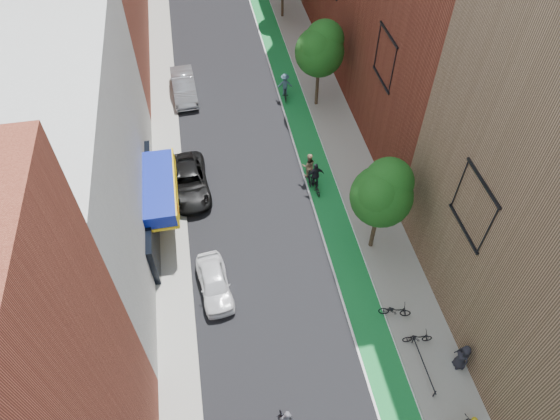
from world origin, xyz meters
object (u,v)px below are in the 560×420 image
parked_car_white (214,283)px  parked_car_silver (184,86)px  cyclist_lane_mid (316,180)px  cyclist_lane_far (285,87)px  parked_car_black (189,182)px  cyclist_lane_near (309,170)px  pedestrian (463,357)px

parked_car_white → parked_car_silver: parked_car_silver is taller
parked_car_white → cyclist_lane_mid: 9.71m
parked_car_silver → cyclist_lane_far: 7.93m
parked_car_white → cyclist_lane_mid: cyclist_lane_mid is taller
cyclist_lane_far → parked_car_white: bearing=72.5°
parked_car_white → parked_car_black: size_ratio=0.76×
cyclist_lane_near → cyclist_lane_mid: bearing=107.6°
pedestrian → parked_car_white: bearing=-124.5°
parked_car_silver → cyclist_lane_mid: 14.28m
parked_car_black → cyclist_lane_mid: size_ratio=2.41×
parked_car_black → cyclist_lane_near: bearing=-6.7°
parked_car_silver → cyclist_lane_near: cyclist_lane_near is taller
parked_car_silver → cyclist_lane_far: cyclist_lane_far is taller
parked_car_black → cyclist_lane_near: size_ratio=2.43×
cyclist_lane_mid → cyclist_lane_far: (-0.04, 10.19, 0.09)m
cyclist_lane_near → cyclist_lane_far: 9.22m
cyclist_lane_near → cyclist_lane_mid: (0.25, -0.96, -0.04)m
parked_car_white → pedestrian: (11.36, -6.63, 0.36)m
parked_car_white → pedestrian: bearing=-35.9°
parked_car_silver → cyclist_lane_mid: (7.76, -11.99, 0.06)m
cyclist_lane_near → cyclist_lane_far: (0.21, 9.22, 0.04)m
pedestrian → cyclist_lane_mid: bearing=-166.7°
cyclist_lane_far → pedestrian: cyclist_lane_far is taller
cyclist_lane_mid → pedestrian: (4.15, -13.14, 0.17)m
pedestrian → cyclist_lane_near: bearing=-166.9°
parked_car_white → pedestrian: 13.15m
parked_car_white → cyclist_lane_far: size_ratio=1.90×
cyclist_lane_near → pedestrian: 14.77m
cyclist_lane_mid → parked_car_silver: bearing=-62.3°
parked_car_black → cyclist_lane_far: cyclist_lane_far is taller
parked_car_silver → pedestrian: pedestrian is taller
cyclist_lane_near → cyclist_lane_mid: size_ratio=0.99×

